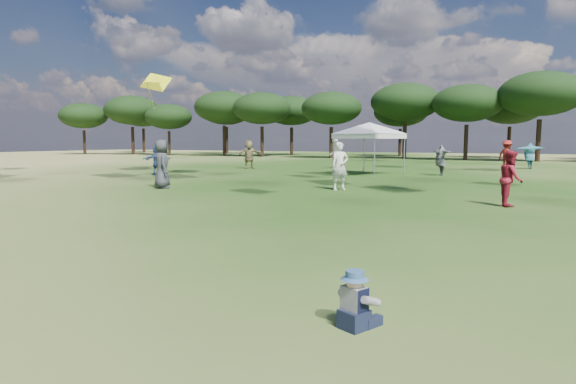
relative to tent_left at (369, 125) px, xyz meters
name	(u,v)px	position (x,y,z in m)	size (l,w,h in m)	color
tree_line	(529,100)	(7.68, 24.62, 2.81)	(108.78, 17.63, 7.77)	black
tent_left	(369,125)	(0.00, 0.00, 0.00)	(5.33, 5.33, 3.04)	gray
toddler	(356,302)	(5.84, -20.46, -2.36)	(0.43, 0.47, 0.57)	black
festival_crowd	(442,159)	(3.73, 0.04, -1.76)	(29.67, 21.16, 1.89)	silver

